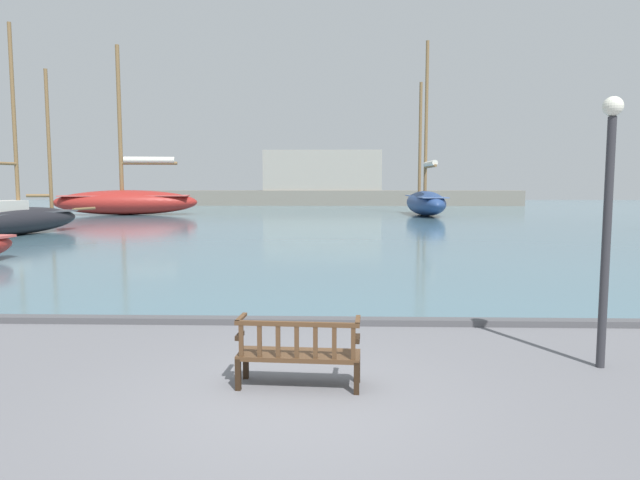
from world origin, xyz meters
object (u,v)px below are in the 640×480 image
Objects in this scene: sailboat_mid_starboard at (126,200)px; sailboat_far_port at (16,217)px; sailboat_nearest_starboard at (425,200)px; lamp_post at (608,204)px; park_bench at (299,352)px.

sailboat_far_port is at bearing -86.24° from sailboat_mid_starboard.
sailboat_far_port is 0.75× the size of sailboat_nearest_starboard.
lamp_post is (20.09, -20.03, 1.39)m from sailboat_far_port.
park_bench is 0.16× the size of sailboat_far_port.
sailboat_far_port is (-15.75, 20.97, 0.51)m from park_bench.
sailboat_far_port is 0.77× the size of sailboat_mid_starboard.
lamp_post is at bearing -60.99° from sailboat_mid_starboard.
park_bench is 0.12× the size of sailboat_mid_starboard.
sailboat_far_port reaches higher than lamp_post.
park_bench is at bearing -100.99° from sailboat_nearest_starboard.
sailboat_mid_starboard is (-24.63, -0.14, -0.02)m from sailboat_nearest_starboard.
sailboat_mid_starboard is 43.94m from lamp_post.
sailboat_nearest_starboard is at bearing 0.33° from sailboat_mid_starboard.
sailboat_nearest_starboard reaches higher than sailboat_far_port.
park_bench is at bearing -53.09° from sailboat_far_port.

